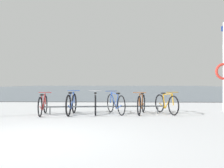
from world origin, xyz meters
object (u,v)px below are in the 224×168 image
object	(u,v)px
bicycle_4	(141,104)
rescue_post	(224,69)
bicycle_3	(115,103)
bicycle_2	(95,103)
bicycle_0	(43,105)
bicycle_5	(166,104)
bicycle_1	(71,104)

from	to	relation	value
bicycle_4	rescue_post	xyz separation A→B (m)	(3.32, 0.91, 1.33)
bicycle_3	bicycle_2	bearing A→B (deg)	-174.51
bicycle_0	bicycle_5	bearing A→B (deg)	6.99
bicycle_0	bicycle_1	bearing A→B (deg)	9.49
bicycle_3	bicycle_0	bearing A→B (deg)	-169.37
bicycle_5	rescue_post	size ratio (longest dim) A/B	0.45
bicycle_1	bicycle_4	world-z (taller)	bicycle_1
rescue_post	bicycle_0	bearing A→B (deg)	-168.57
bicycle_0	bicycle_2	world-z (taller)	bicycle_2
bicycle_4	rescue_post	bearing A→B (deg)	15.30
bicycle_1	rescue_post	xyz separation A→B (m)	(5.82, 1.21, 1.31)
bicycle_0	rescue_post	size ratio (longest dim) A/B	0.47
bicycle_0	bicycle_5	distance (m)	4.40
bicycle_1	bicycle_2	world-z (taller)	bicycle_1
bicycle_4	rescue_post	world-z (taller)	rescue_post
bicycle_3	bicycle_5	size ratio (longest dim) A/B	1.05
bicycle_1	bicycle_3	world-z (taller)	bicycle_1
bicycle_1	rescue_post	bearing A→B (deg)	11.75
bicycle_2	bicycle_5	xyz separation A→B (m)	(2.58, 0.13, -0.01)
rescue_post	bicycle_3	bearing A→B (deg)	-168.10
bicycle_4	bicycle_3	bearing A→B (deg)	179.35
bicycle_3	bicycle_5	world-z (taller)	bicycle_3
bicycle_4	bicycle_5	bearing A→B (deg)	4.61
bicycle_4	bicycle_5	world-z (taller)	bicycle_5
bicycle_3	bicycle_5	distance (m)	1.85
bicycle_2	rescue_post	distance (m)	5.25
bicycle_1	bicycle_0	bearing A→B (deg)	-170.51
bicycle_0	bicycle_4	distance (m)	3.49
rescue_post	bicycle_1	bearing A→B (deg)	-168.25
bicycle_0	bicycle_5	size ratio (longest dim) A/B	1.04
bicycle_3	rescue_post	size ratio (longest dim) A/B	0.48
bicycle_4	bicycle_5	distance (m)	0.91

